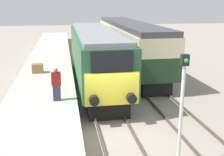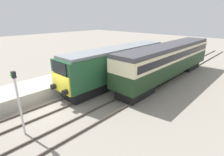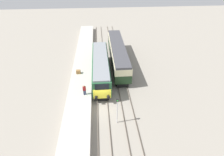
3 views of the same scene
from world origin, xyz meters
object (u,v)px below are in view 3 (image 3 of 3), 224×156
Objects in this scene: locomotive at (101,67)px; person_on_platform at (84,90)px; passenger_carriage at (118,53)px; signal_post at (117,109)px; luggage_crate at (78,72)px.

person_on_platform is (-2.49, -5.80, -0.32)m from locomotive.
signal_post is (-1.70, -14.99, -0.03)m from passenger_carriage.
passenger_carriage is 8.60m from luggage_crate.
passenger_carriage is at bearing 31.99° from luggage_crate.
passenger_carriage is at bearing 83.53° from signal_post.
person_on_platform is at bearing -113.21° from locomotive.
signal_post reaches higher than person_on_platform.
signal_post is at bearing -62.11° from luggage_crate.
passenger_carriage is 15.09m from signal_post.
locomotive is at bearing 66.79° from person_on_platform.
signal_post reaches higher than passenger_carriage.
passenger_carriage reaches higher than luggage_crate.
signal_post reaches higher than luggage_crate.
locomotive is at bearing 0.84° from luggage_crate.
person_on_platform reaches higher than luggage_crate.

